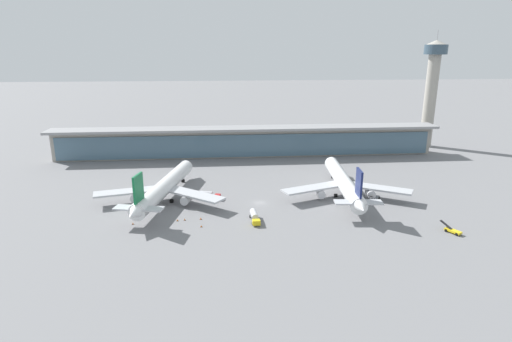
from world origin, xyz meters
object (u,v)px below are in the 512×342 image
Objects in this scene: service_truck_under_wing_grey at (374,198)px; service_truck_by_tail_yellow at (255,216)px; airliner_centre_stand at (344,183)px; service_truck_mid_apron_red at (208,195)px; safety_cone_alpha at (133,223)px; control_tower at (432,85)px; safety_cone_charlie at (201,218)px; airliner_left_stand at (164,187)px; service_truck_near_nose_yellow at (452,230)px; safety_cone_echo at (177,220)px; safety_cone_delta at (185,219)px; safety_cone_bravo at (201,226)px.

service_truck_by_tail_yellow reaches higher than service_truck_under_wing_grey.
airliner_centre_stand reaches higher than service_truck_mid_apron_red.
safety_cone_alpha is at bearing 178.94° from service_truck_by_tail_yellow.
control_tower is 158.47m from safety_cone_charlie.
airliner_left_stand is at bearing -150.32° from control_tower.
safety_cone_alpha is (-38.07, 0.70, -1.39)m from service_truck_by_tail_yellow.
service_truck_under_wing_grey is at bearing 113.72° from service_truck_near_nose_yellow.
safety_cone_charlie is 1.00× the size of safety_cone_echo.
service_truck_mid_apron_red reaches higher than safety_cone_alpha.
control_tower is 176.28m from safety_cone_alpha.
service_truck_mid_apron_red is (-50.26, 0.84, -3.47)m from airliner_centre_stand.
control_tower is 88.96× the size of safety_cone_charlie.
service_truck_by_tail_yellow is at bearing -9.48° from safety_cone_charlie.
airliner_centre_stand is at bearing 17.83° from safety_cone_delta.
safety_cone_delta is at bearing 9.84° from safety_cone_echo.
safety_cone_bravo is (-16.72, -3.13, -1.39)m from service_truck_by_tail_yellow.
airliner_left_stand is at bearing 114.47° from safety_cone_delta.
control_tower is at bearing 47.94° from airliner_centre_stand.
safety_cone_alpha and safety_cone_charlie have the same top height.
airliner_centre_stand is 88.28× the size of safety_cone_alpha.
safety_cone_alpha is at bearing -137.10° from service_truck_mid_apron_red.
safety_cone_charlie is (20.95, 2.15, 0.00)m from safety_cone_alpha.
service_truck_under_wing_grey reaches higher than safety_cone_echo.
safety_cone_alpha is 1.00× the size of safety_cone_charlie.
airliner_left_stand is at bearing 70.17° from safety_cone_alpha.
service_truck_by_tail_yellow is 17.07m from safety_cone_bravo.
control_tower reaches higher than safety_cone_alpha.
safety_cone_alpha is 1.00× the size of safety_cone_echo.
safety_cone_bravo is at bearing -60.17° from airliner_left_stand.
service_truck_by_tail_yellow is at bearing -149.01° from airliner_centre_stand.
airliner_left_stand is 87.51× the size of safety_cone_bravo.
service_truck_by_tail_yellow is 12.45× the size of safety_cone_delta.
airliner_centre_stand is at bearing 30.99° from service_truck_by_tail_yellow.
airliner_centre_stand is 7.09× the size of service_truck_by_tail_yellow.
safety_cone_bravo is at bearing -10.18° from safety_cone_alpha.
service_truck_near_nose_yellow is at bearing -66.28° from service_truck_under_wing_grey.
airliner_centre_stand is at bearing 123.44° from service_truck_near_nose_yellow.
service_truck_near_nose_yellow is (88.56, -35.12, -4.37)m from airliner_left_stand.
safety_cone_charlie is at bearing 5.87° from safety_cone_alpha.
airliner_centre_stand is 88.28× the size of safety_cone_bravo.
service_truck_near_nose_yellow is at bearing -8.66° from safety_cone_alpha.
safety_cone_charlie is (-75.01, 16.78, -0.49)m from service_truck_near_nose_yellow.
control_tower is 88.96× the size of safety_cone_delta.
safety_cone_alpha is (-142.81, -97.67, -33.76)m from control_tower.
safety_cone_charlie is (-1.73, -18.92, -1.39)m from service_truck_mid_apron_red.
service_truck_near_nose_yellow is 81.78m from safety_cone_delta.
safety_cone_alpha is (-83.00, -14.86, -0.49)m from service_truck_under_wing_grey.
service_truck_under_wing_grey is 68.38m from safety_cone_delta.
service_truck_by_tail_yellow reaches higher than service_truck_near_nose_yellow.
airliner_left_stand is 0.98× the size of control_tower.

